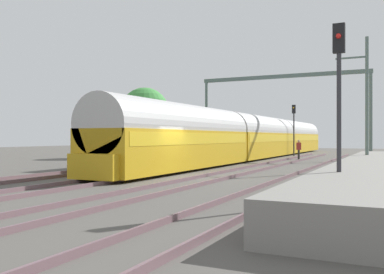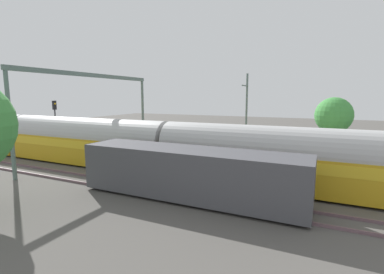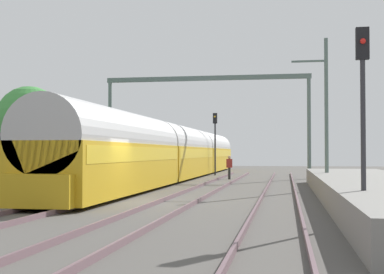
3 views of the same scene
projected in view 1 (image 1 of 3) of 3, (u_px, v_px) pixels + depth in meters
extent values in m
plane|color=#524F4A|center=(181.00, 177.00, 21.37)|extent=(120.00, 120.00, 0.00)
cube|color=#6C5259|center=(79.00, 171.00, 24.15)|extent=(0.08, 60.00, 0.16)
cube|color=#6C5259|center=(100.00, 171.00, 23.53)|extent=(0.08, 60.00, 0.16)
cube|color=#6C5259|center=(136.00, 173.00, 22.51)|extent=(0.08, 60.00, 0.16)
cube|color=#6C5259|center=(160.00, 174.00, 21.89)|extent=(0.08, 60.00, 0.16)
cube|color=#6C5259|center=(203.00, 176.00, 20.86)|extent=(0.08, 60.00, 0.16)
cube|color=#6C5259|center=(230.00, 177.00, 20.24)|extent=(0.08, 60.00, 0.16)
cube|color=#6C5259|center=(280.00, 179.00, 19.21)|extent=(0.08, 60.00, 0.16)
cube|color=#6C5259|center=(313.00, 181.00, 18.60)|extent=(0.08, 60.00, 0.16)
cube|color=gold|center=(181.00, 149.00, 25.61)|extent=(2.90, 16.00, 2.20)
cube|color=gold|center=(181.00, 138.00, 25.61)|extent=(2.93, 15.36, 0.64)
cylinder|color=#B1B1B1|center=(181.00, 127.00, 25.61)|extent=(2.84, 16.00, 2.84)
cube|color=gold|center=(260.00, 145.00, 40.36)|extent=(2.90, 16.00, 2.20)
cube|color=gold|center=(260.00, 138.00, 40.36)|extent=(2.93, 15.36, 0.64)
cylinder|color=#B1B1B1|center=(260.00, 131.00, 40.36)|extent=(2.84, 16.00, 2.84)
cube|color=gold|center=(296.00, 143.00, 55.11)|extent=(2.90, 16.00, 2.20)
cube|color=gold|center=(296.00, 138.00, 55.11)|extent=(2.93, 15.36, 0.64)
cylinder|color=#B1B1B1|center=(296.00, 133.00, 55.12)|extent=(2.84, 16.00, 2.84)
cube|color=gold|center=(93.00, 167.00, 18.17)|extent=(2.40, 0.50, 1.10)
cube|color=#47474C|center=(162.00, 143.00, 31.30)|extent=(2.80, 13.00, 2.70)
cube|color=black|center=(162.00, 161.00, 31.30)|extent=(2.52, 11.96, 0.10)
cylinder|color=#282828|center=(299.00, 155.00, 37.80)|extent=(0.23, 0.23, 0.85)
cube|color=maroon|center=(299.00, 146.00, 37.80)|extent=(0.45, 0.35, 0.64)
sphere|color=tan|center=(299.00, 141.00, 37.80)|extent=(0.24, 0.24, 0.24)
cylinder|color=#2D2D33|center=(339.00, 127.00, 13.12)|extent=(0.14, 0.14, 4.55)
cube|color=black|center=(339.00, 38.00, 13.12)|extent=(0.36, 0.20, 0.90)
sphere|color=red|center=(338.00, 36.00, 13.01)|extent=(0.16, 0.16, 0.16)
cylinder|color=#2D2D33|center=(294.00, 135.00, 44.87)|extent=(0.14, 0.14, 4.46)
cube|color=black|center=(294.00, 109.00, 44.88)|extent=(0.36, 0.20, 0.90)
sphere|color=yellow|center=(294.00, 108.00, 44.77)|extent=(0.16, 0.16, 0.16)
cylinder|color=#546863|center=(206.00, 120.00, 43.52)|extent=(0.28, 0.28, 7.50)
cylinder|color=#546863|center=(371.00, 116.00, 36.86)|extent=(0.28, 0.28, 7.50)
cube|color=#546863|center=(282.00, 76.00, 40.19)|extent=(15.85, 0.24, 0.36)
cylinder|color=#546863|center=(367.00, 103.00, 25.66)|extent=(0.20, 0.20, 8.00)
cube|color=#546863|center=(351.00, 58.00, 26.05)|extent=(1.80, 0.10, 0.10)
cylinder|color=#4C3826|center=(145.00, 144.00, 42.01)|extent=(0.36, 0.36, 2.63)
sphere|color=#3F9040|center=(145.00, 112.00, 42.01)|extent=(4.81, 4.81, 4.81)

